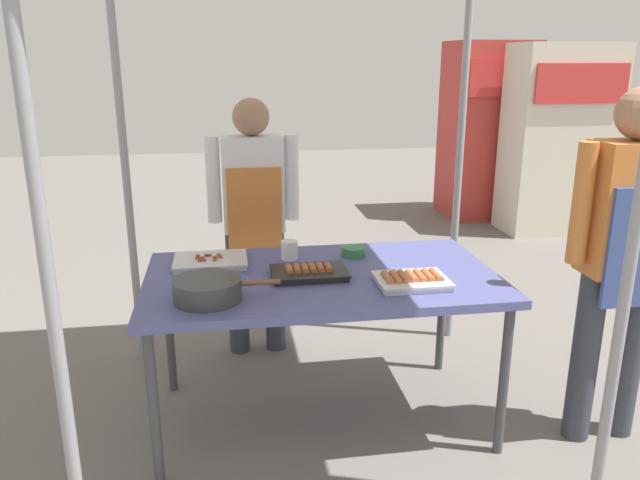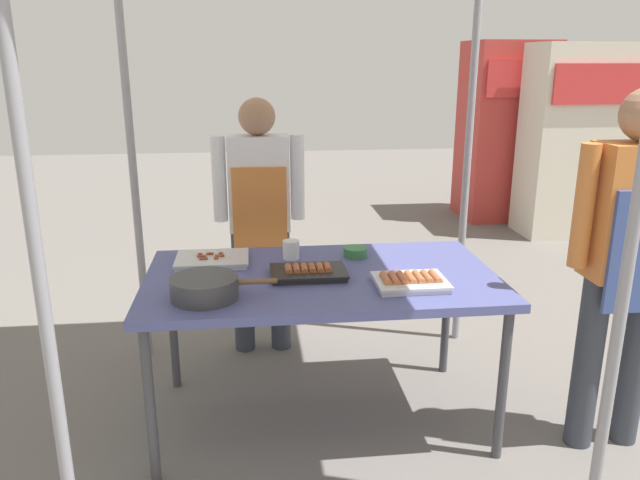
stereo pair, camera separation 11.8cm
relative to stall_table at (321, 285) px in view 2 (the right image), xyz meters
name	(u,v)px [view 2 (the right image)]	position (x,y,z in m)	size (l,w,h in m)	color
ground_plane	(321,417)	(0.00, 0.00, -0.70)	(18.00, 18.00, 0.00)	#66605B
stall_table	(321,285)	(0.00, 0.00, 0.00)	(1.60, 0.90, 0.75)	#4C518C
tray_grilled_sausages	(308,272)	(-0.06, -0.02, 0.07)	(0.34, 0.23, 0.05)	black
tray_meat_skewers	(212,260)	(-0.51, 0.22, 0.07)	(0.35, 0.26, 0.04)	silver
tray_pork_links	(410,281)	(0.37, -0.19, 0.07)	(0.31, 0.24, 0.05)	silver
cooking_wok	(205,287)	(-0.51, -0.23, 0.10)	(0.44, 0.28, 0.09)	#38383A
condiment_bowl	(355,252)	(0.20, 0.24, 0.08)	(0.12, 0.12, 0.05)	#33723F
drink_cup_near_edge	(291,250)	(-0.12, 0.25, 0.10)	(0.08, 0.08, 0.09)	white
vendor_woman	(260,208)	(-0.26, 0.79, 0.18)	(0.52, 0.22, 1.50)	#333842
customer_nearby	(629,246)	(1.26, -0.34, 0.25)	(0.52, 0.23, 1.60)	#333842
neighbor_stall_left	(578,141)	(2.87, 3.03, 0.23)	(1.02, 0.59, 1.85)	beige
neighbor_stall_right	(504,131)	(2.43, 3.78, 0.25)	(0.85, 0.76, 1.88)	#BF3833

